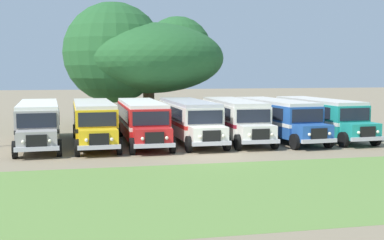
{
  "coord_description": "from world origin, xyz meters",
  "views": [
    {
      "loc": [
        -6.89,
        -27.02,
        4.83
      ],
      "look_at": [
        0.0,
        4.91,
        1.6
      ],
      "focal_mm": 45.55,
      "sensor_mm": 36.0,
      "label": 1
    }
  ],
  "objects_px": {
    "parked_bus_slot_2": "(142,119)",
    "parked_bus_slot_6": "(320,116)",
    "parked_bus_slot_4": "(234,117)",
    "broad_shade_tree": "(142,56)",
    "parked_bus_slot_1": "(94,120)",
    "parked_bus_slot_3": "(189,118)",
    "parked_bus_slot_5": "(277,117)",
    "parked_bus_slot_0": "(39,121)"
  },
  "relations": [
    {
      "from": "parked_bus_slot_2",
      "to": "parked_bus_slot_6",
      "type": "relative_size",
      "value": 0.99
    },
    {
      "from": "parked_bus_slot_4",
      "to": "parked_bus_slot_2",
      "type": "bearing_deg",
      "value": -87.28
    },
    {
      "from": "parked_bus_slot_2",
      "to": "broad_shade_tree",
      "type": "relative_size",
      "value": 0.75
    },
    {
      "from": "parked_bus_slot_1",
      "to": "parked_bus_slot_2",
      "type": "relative_size",
      "value": 1.0
    },
    {
      "from": "parked_bus_slot_1",
      "to": "broad_shade_tree",
      "type": "bearing_deg",
      "value": 155.49
    },
    {
      "from": "parked_bus_slot_3",
      "to": "parked_bus_slot_5",
      "type": "relative_size",
      "value": 0.99
    },
    {
      "from": "parked_bus_slot_1",
      "to": "parked_bus_slot_2",
      "type": "bearing_deg",
      "value": 86.8
    },
    {
      "from": "parked_bus_slot_3",
      "to": "parked_bus_slot_6",
      "type": "distance_m",
      "value": 9.92
    },
    {
      "from": "parked_bus_slot_4",
      "to": "broad_shade_tree",
      "type": "height_order",
      "value": "broad_shade_tree"
    },
    {
      "from": "parked_bus_slot_3",
      "to": "parked_bus_slot_0",
      "type": "bearing_deg",
      "value": -92.0
    },
    {
      "from": "parked_bus_slot_2",
      "to": "parked_bus_slot_4",
      "type": "bearing_deg",
      "value": 90.94
    },
    {
      "from": "parked_bus_slot_4",
      "to": "broad_shade_tree",
      "type": "relative_size",
      "value": 0.75
    },
    {
      "from": "parked_bus_slot_0",
      "to": "parked_bus_slot_1",
      "type": "distance_m",
      "value": 3.57
    },
    {
      "from": "parked_bus_slot_5",
      "to": "broad_shade_tree",
      "type": "relative_size",
      "value": 0.76
    },
    {
      "from": "parked_bus_slot_2",
      "to": "parked_bus_slot_6",
      "type": "distance_m",
      "value": 13.24
    },
    {
      "from": "parked_bus_slot_4",
      "to": "broad_shade_tree",
      "type": "distance_m",
      "value": 12.97
    },
    {
      "from": "parked_bus_slot_5",
      "to": "parked_bus_slot_4",
      "type": "bearing_deg",
      "value": -103.03
    },
    {
      "from": "parked_bus_slot_0",
      "to": "parked_bus_slot_1",
      "type": "xyz_separation_m",
      "value": [
        3.57,
        -0.1,
        0.0
      ]
    },
    {
      "from": "parked_bus_slot_0",
      "to": "parked_bus_slot_5",
      "type": "distance_m",
      "value": 16.55
    },
    {
      "from": "parked_bus_slot_4",
      "to": "parked_bus_slot_6",
      "type": "bearing_deg",
      "value": 88.87
    },
    {
      "from": "parked_bus_slot_3",
      "to": "broad_shade_tree",
      "type": "height_order",
      "value": "broad_shade_tree"
    },
    {
      "from": "parked_bus_slot_4",
      "to": "parked_bus_slot_3",
      "type": "bearing_deg",
      "value": -87.26
    },
    {
      "from": "parked_bus_slot_5",
      "to": "parked_bus_slot_6",
      "type": "xyz_separation_m",
      "value": [
        3.51,
        0.22,
        0.0
      ]
    },
    {
      "from": "parked_bus_slot_1",
      "to": "parked_bus_slot_4",
      "type": "xyz_separation_m",
      "value": [
        9.93,
        0.15,
        0.0
      ]
    },
    {
      "from": "parked_bus_slot_0",
      "to": "parked_bus_slot_3",
      "type": "xyz_separation_m",
      "value": [
        10.14,
        -0.05,
        0.0
      ]
    },
    {
      "from": "parked_bus_slot_1",
      "to": "parked_bus_slot_5",
      "type": "relative_size",
      "value": 0.99
    },
    {
      "from": "parked_bus_slot_2",
      "to": "broad_shade_tree",
      "type": "xyz_separation_m",
      "value": [
        1.28,
        11.03,
        4.7
      ]
    },
    {
      "from": "broad_shade_tree",
      "to": "parked_bus_slot_5",
      "type": "bearing_deg",
      "value": -53.07
    },
    {
      "from": "parked_bus_slot_4",
      "to": "parked_bus_slot_5",
      "type": "distance_m",
      "value": 3.09
    },
    {
      "from": "parked_bus_slot_0",
      "to": "broad_shade_tree",
      "type": "distance_m",
      "value": 14.34
    },
    {
      "from": "parked_bus_slot_3",
      "to": "broad_shade_tree",
      "type": "relative_size",
      "value": 0.75
    },
    {
      "from": "parked_bus_slot_1",
      "to": "parked_bus_slot_4",
      "type": "height_order",
      "value": "same"
    },
    {
      "from": "parked_bus_slot_1",
      "to": "parked_bus_slot_3",
      "type": "relative_size",
      "value": 1.0
    },
    {
      "from": "parked_bus_slot_0",
      "to": "parked_bus_slot_6",
      "type": "height_order",
      "value": "same"
    },
    {
      "from": "parked_bus_slot_0",
      "to": "parked_bus_slot_1",
      "type": "height_order",
      "value": "same"
    },
    {
      "from": "parked_bus_slot_4",
      "to": "parked_bus_slot_0",
      "type": "bearing_deg",
      "value": -88.89
    },
    {
      "from": "parked_bus_slot_2",
      "to": "parked_bus_slot_5",
      "type": "height_order",
      "value": "same"
    },
    {
      "from": "parked_bus_slot_3",
      "to": "parked_bus_slot_5",
      "type": "xyz_separation_m",
      "value": [
        6.41,
        -0.34,
        0.0
      ]
    },
    {
      "from": "parked_bus_slot_6",
      "to": "broad_shade_tree",
      "type": "bearing_deg",
      "value": -136.71
    },
    {
      "from": "parked_bus_slot_0",
      "to": "broad_shade_tree",
      "type": "height_order",
      "value": "broad_shade_tree"
    },
    {
      "from": "parked_bus_slot_4",
      "to": "parked_bus_slot_6",
      "type": "height_order",
      "value": "same"
    },
    {
      "from": "parked_bus_slot_1",
      "to": "parked_bus_slot_5",
      "type": "distance_m",
      "value": 12.99
    }
  ]
}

